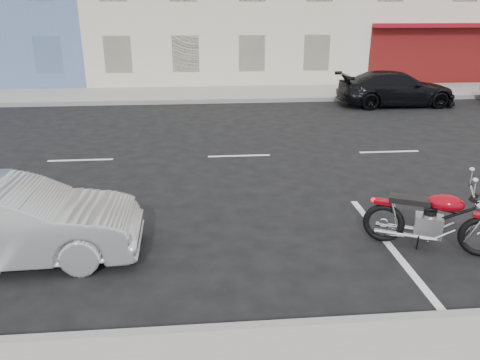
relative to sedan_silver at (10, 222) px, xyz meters
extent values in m
plane|color=black|center=(5.85, 4.92, -0.62)|extent=(120.00, 120.00, 0.00)
cube|color=gray|center=(0.85, 13.62, -0.55)|extent=(80.00, 3.40, 0.15)
cube|color=gray|center=(0.85, -2.08, -0.54)|extent=(80.00, 0.12, 0.16)
cube|color=gray|center=(0.85, 11.92, -0.54)|extent=(80.00, 0.12, 0.16)
torus|color=black|center=(6.45, -0.24, -0.31)|extent=(0.65, 0.38, 0.66)
cube|color=maroon|center=(6.42, -0.22, 0.06)|extent=(0.34, 0.27, 0.06)
cube|color=gray|center=(7.06, -0.52, -0.25)|extent=(0.50, 0.44, 0.34)
cube|color=black|center=(6.77, -0.38, 0.15)|extent=(0.66, 0.49, 0.09)
cylinder|color=silver|center=(6.71, -0.51, -0.41)|extent=(0.88, 0.47, 0.08)
cylinder|color=silver|center=(6.82, -0.26, -0.41)|extent=(0.88, 0.47, 0.08)
imported|color=#A8ABB0|center=(0.00, 0.00, 0.00)|extent=(3.82, 1.44, 1.25)
imported|color=black|center=(10.43, 10.87, 0.03)|extent=(4.49, 1.85, 1.30)
camera|label=1|loc=(2.84, -6.55, 3.01)|focal=35.00mm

